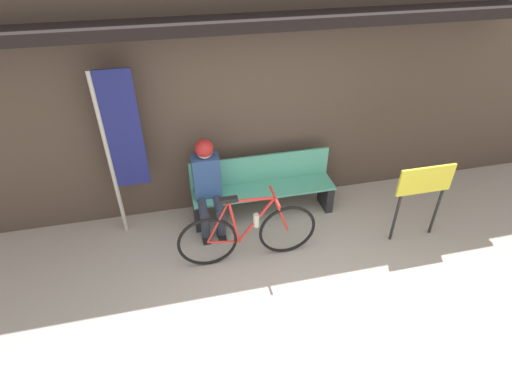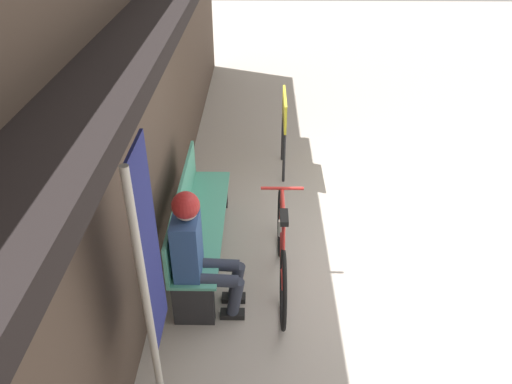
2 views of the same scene
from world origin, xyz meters
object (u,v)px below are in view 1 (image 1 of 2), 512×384
Objects in this scene: park_bench_near at (263,188)px; banner_pole at (119,141)px; person_seated at (207,180)px; signboard at (424,187)px; bicycle at (248,233)px.

park_bench_near is 1.93m from banner_pole.
park_bench_near is at bearing 7.95° from person_seated.
person_seated is 2.63m from signboard.
banner_pole reaches higher than park_bench_near.
bicycle reaches higher than park_bench_near.
park_bench_near is at bearing 65.50° from bicycle.
bicycle is at bearing -33.60° from banner_pole.
banner_pole is (-0.96, 0.15, 0.59)m from person_seated.
signboard reaches higher than bicycle.
park_bench_near is 1.81× the size of signboard.
park_bench_near is at bearing -1.52° from banner_pole.
bicycle is 2.17m from signboard.
person_seated is at bearing -8.85° from banner_pole.
person_seated is 0.58× the size of banner_pole.
banner_pole is at bearing 171.15° from person_seated.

